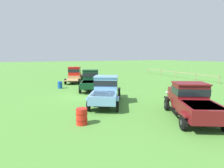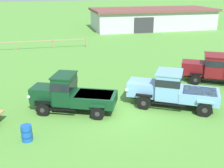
% 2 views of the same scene
% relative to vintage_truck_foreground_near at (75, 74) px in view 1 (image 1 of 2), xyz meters
% --- Properties ---
extents(ground_plane, '(240.00, 240.00, 0.00)m').
position_rel_vintage_truck_foreground_near_xyz_m(ground_plane, '(9.39, -1.15, -1.18)').
color(ground_plane, '#518E38').
extents(paddock_fence, '(16.67, 0.34, 1.13)m').
position_rel_vintage_truck_foreground_near_xyz_m(paddock_fence, '(2.35, 17.95, -0.35)').
color(paddock_fence, '#997F60').
rests_on(paddock_fence, ground).
extents(vintage_truck_foreground_near, '(5.35, 3.61, 2.29)m').
position_rel_vintage_truck_foreground_near_xyz_m(vintage_truck_foreground_near, '(0.00, 0.00, 0.00)').
color(vintage_truck_foreground_near, black).
rests_on(vintage_truck_foreground_near, ground).
extents(vintage_truck_second_in_line, '(5.40, 3.59, 2.29)m').
position_rel_vintage_truck_foreground_near_xyz_m(vintage_truck_second_in_line, '(6.91, 0.08, -0.08)').
color(vintage_truck_second_in_line, black).
rests_on(vintage_truck_second_in_line, ground).
extents(vintage_truck_midrow_center, '(5.74, 4.36, 2.25)m').
position_rel_vintage_truck_foreground_near_xyz_m(vintage_truck_midrow_center, '(13.05, -0.71, -0.03)').
color(vintage_truck_midrow_center, black).
rests_on(vintage_truck_midrow_center, ground).
extents(vintage_truck_far_side, '(5.61, 4.25, 2.20)m').
position_rel_vintage_truck_foreground_near_xyz_m(vintage_truck_far_side, '(18.42, 2.67, -0.06)').
color(vintage_truck_far_side, black).
rests_on(vintage_truck_far_side, ground).
extents(oil_drum_beside_row, '(0.66, 0.66, 0.94)m').
position_rel_vintage_truck_foreground_near_xyz_m(oil_drum_beside_row, '(16.52, -3.77, -0.72)').
color(oil_drum_beside_row, red).
rests_on(oil_drum_beside_row, ground).
extents(oil_drum_near_fence, '(0.55, 0.55, 0.84)m').
position_rel_vintage_truck_foreground_near_xyz_m(oil_drum_near_fence, '(4.43, -2.93, -0.76)').
color(oil_drum_near_fence, '#1951B2').
rests_on(oil_drum_near_fence, ground).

